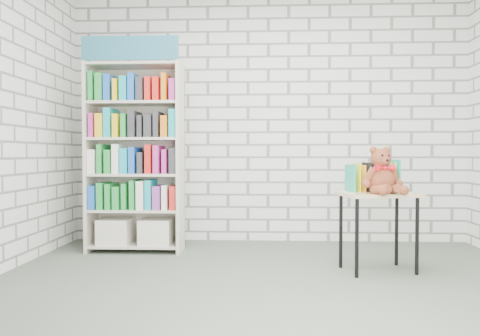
{
  "coord_description": "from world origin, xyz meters",
  "views": [
    {
      "loc": [
        -0.07,
        -3.4,
        1.01
      ],
      "look_at": [
        -0.28,
        0.95,
        0.87
      ],
      "focal_mm": 35.0,
      "sensor_mm": 36.0,
      "label": 1
    }
  ],
  "objects": [
    {
      "name": "ground",
      "position": [
        0.0,
        0.0,
        0.0
      ],
      "size": [
        4.5,
        4.5,
        0.0
      ],
      "primitive_type": "plane",
      "color": "#4A5547",
      "rests_on": "ground"
    },
    {
      "name": "teddy_bear",
      "position": [
        0.93,
        0.52,
        0.83
      ],
      "size": [
        0.36,
        0.35,
        0.39
      ],
      "color": "maroon",
      "rests_on": "display_table"
    },
    {
      "name": "display_table",
      "position": [
        0.92,
        0.63,
        0.58
      ],
      "size": [
        0.71,
        0.56,
        0.68
      ],
      "color": "tan",
      "rests_on": "ground"
    },
    {
      "name": "table_books",
      "position": [
        0.9,
        0.73,
        0.81
      ],
      "size": [
        0.47,
        0.28,
        0.26
      ],
      "color": "teal",
      "rests_on": "display_table"
    },
    {
      "name": "bookshelf",
      "position": [
        -1.37,
        1.36,
        0.99
      ],
      "size": [
        0.97,
        0.38,
        2.17
      ],
      "color": "beige",
      "rests_on": "ground"
    },
    {
      "name": "room_shell",
      "position": [
        0.0,
        0.0,
        1.78
      ],
      "size": [
        4.52,
        4.02,
        2.81
      ],
      "color": "silver",
      "rests_on": "ground"
    }
  ]
}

